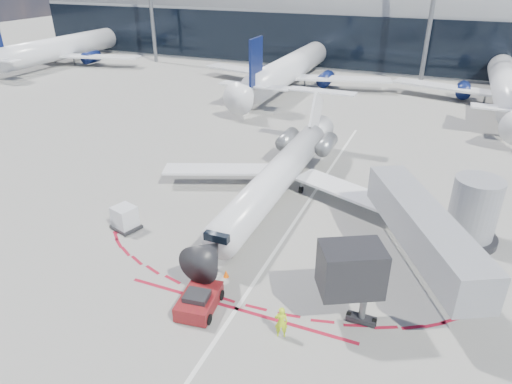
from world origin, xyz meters
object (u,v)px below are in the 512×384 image
at_px(ramp_worker, 281,322).
at_px(uld_container, 125,218).
at_px(pushback_tug, 199,301).
at_px(regional_jet, 281,172).

bearing_deg(ramp_worker, uld_container, -41.61).
relative_size(pushback_tug, uld_container, 2.15).
height_order(regional_jet, uld_container, regional_jet).
bearing_deg(regional_jet, pushback_tug, -88.13).
xyz_separation_m(regional_jet, uld_container, (-8.76, -9.36, -1.34)).
height_order(regional_jet, pushback_tug, regional_jet).
xyz_separation_m(ramp_worker, uld_container, (-14.24, 5.82, -0.06)).
bearing_deg(uld_container, regional_jet, 63.78).
relative_size(regional_jet, ramp_worker, 14.03).
xyz_separation_m(regional_jet, ramp_worker, (5.49, -15.18, -1.28)).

